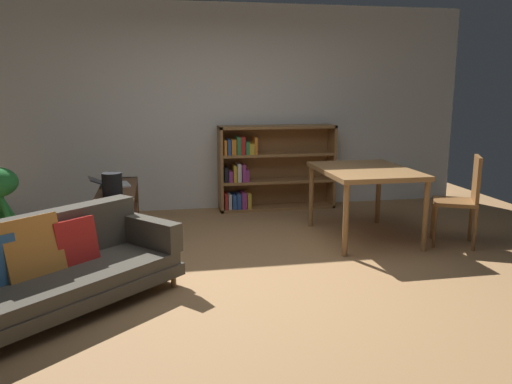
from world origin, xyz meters
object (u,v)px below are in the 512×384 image
dining_table (365,176)px  dining_chair_near (463,196)px  open_laptop (111,183)px  desk_speaker (112,184)px  bookshelf (268,168)px  media_console (119,216)px  fabric_couch (57,266)px

dining_table → dining_chair_near: size_ratio=1.30×
open_laptop → desk_speaker: desk_speaker is taller
desk_speaker → bookshelf: (1.91, 1.63, -0.15)m
media_console → dining_table: size_ratio=1.13×
dining_chair_near → fabric_couch: bearing=-168.1°
fabric_couch → desk_speaker: size_ratio=7.88×
fabric_couch → dining_chair_near: size_ratio=1.90×
fabric_couch → bookshelf: 3.64m
fabric_couch → dining_chair_near: bearing=11.9°
fabric_couch → media_console: size_ratio=1.30×
media_console → open_laptop: size_ratio=3.00×
media_console → dining_table: bearing=-7.0°
media_console → desk_speaker: bearing=-92.8°
media_console → dining_table: dining_table is taller
dining_table → desk_speaker: bearing=-179.0°
open_laptop → dining_table: (2.70, -0.50, 0.08)m
media_console → bookshelf: 2.29m
bookshelf → media_console: bearing=-146.4°
desk_speaker → bookshelf: 2.52m
dining_table → open_laptop: bearing=169.5°
media_console → dining_table: (2.63, -0.32, 0.40)m
open_laptop → bookshelf: bookshelf is taller
open_laptop → dining_chair_near: dining_chair_near is taller
open_laptop → desk_speaker: size_ratio=2.02×
media_console → dining_chair_near: (3.53, -0.77, 0.23)m
dining_table → bookshelf: size_ratio=0.79×
dining_table → dining_chair_near: bearing=-26.5°
fabric_couch → bookshelf: bookshelf is taller
desk_speaker → bookshelf: size_ratio=0.15×
fabric_couch → dining_table: (2.98, 1.27, 0.37)m
media_console → open_laptop: 0.37m
dining_table → bookshelf: (-0.73, 1.58, -0.14)m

